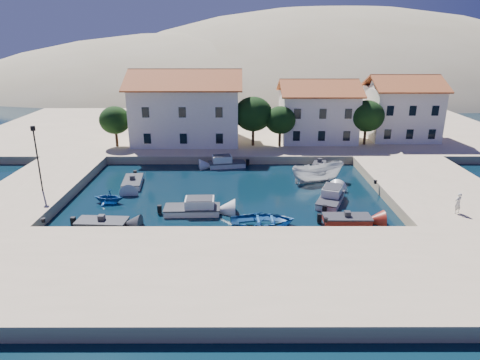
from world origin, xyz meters
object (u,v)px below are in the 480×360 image
Objects in this scene: cabin_cruiser_east at (331,198)px; pedestrian at (458,203)px; lamppost at (37,152)px; building_mid at (317,109)px; building_left at (186,105)px; cabin_cruiser_south at (192,208)px; boat_east at (317,182)px; building_right at (402,106)px; rowboat_south at (263,225)px.

cabin_cruiser_east is 10.65m from pedestrian.
building_mid is at bearing 35.45° from lamppost.
building_left is 36.01m from pedestrian.
building_left is 23.95m from cabin_cruiser_south.
building_left is 2.85× the size of cabin_cruiser_east.
lamppost reaches higher than boat_east.
cabin_cruiser_east is 2.92× the size of pedestrian.
building_left reaches higher than cabin_cruiser_east.
pedestrian reaches higher than cabin_cruiser_south.
pedestrian is (25.18, -25.42, -4.05)m from building_left.
lamppost is at bearing -119.90° from building_left.
lamppost is (-29.50, -21.00, -0.47)m from building_mid.
cabin_cruiser_south is 2.81× the size of pedestrian.
building_left is at bearing -176.19° from building_right.
rowboat_south is 8.30m from cabin_cruiser_east.
building_mid is at bearing -175.24° from building_right.
cabin_cruiser_south is 6.63m from rowboat_south.
lamppost reaches higher than cabin_cruiser_south.
building_mid is at bearing -100.20° from pedestrian.
pedestrian reaches higher than rowboat_south.
building_left is 2.36× the size of lamppost.
building_left reaches higher than building_right.
building_mid is at bearing 56.36° from cabin_cruiser_south.
building_right is at bearing 27.93° from lamppost.
rowboat_south is at bearing 149.03° from cabin_cruiser_east.
boat_east is at bearing -98.88° from building_mid.
lamppost reaches higher than cabin_cruiser_east.
building_mid is 27.58m from pedestrian.
cabin_cruiser_south is 0.96× the size of cabin_cruiser_east.
boat_east is (27.07, 5.44, -4.75)m from lamppost.
rowboat_south is (6.12, -2.52, -0.48)m from cabin_cruiser_south.
building_right is 28.07m from pedestrian.
pedestrian is at bearing -7.66° from cabin_cruiser_south.
building_right is 37.22m from cabin_cruiser_south.
pedestrian is (-4.82, -27.42, -3.59)m from building_right.
building_left is at bearing 60.10° from lamppost.
boat_east reaches higher than rowboat_south.
building_right is 35.08m from rowboat_south.
rowboat_south is at bearing -108.45° from building_mid.
building_right is 1.78× the size of rowboat_south.
rowboat_south is (20.61, -5.64, -4.75)m from lamppost.
building_mid reaches higher than cabin_cruiser_east.
lamppost is 15.43m from cabin_cruiser_south.
building_mid is at bearing -22.47° from rowboat_south.
building_left is at bearing 15.54° from rowboat_south.
building_left reaches higher than cabin_cruiser_south.
building_left is 23.10m from lamppost.
building_right is 1.83× the size of cabin_cruiser_east.
lamppost reaches higher than rowboat_south.
boat_east is (-2.43, -15.56, -5.22)m from building_mid.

